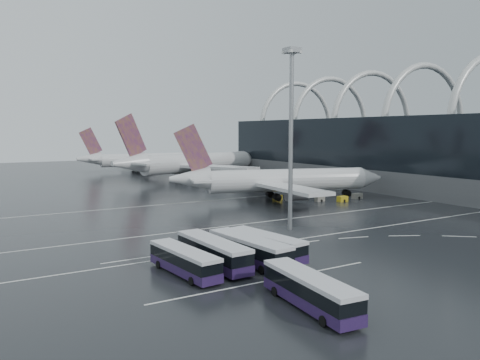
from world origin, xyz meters
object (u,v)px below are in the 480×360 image
gse_cart_belly_a (342,199)px  gse_cart_belly_d (357,196)px  bus_row_far_a (310,290)px  gse_cart_belly_b (320,199)px  floodlight_mast (291,117)px  bus_row_near_d (266,245)px  gse_cart_belly_e (278,197)px  bus_row_near_a (184,260)px  bus_row_near_c (249,249)px  airliner_gate_b (191,163)px  airliner_main (277,181)px  bus_row_near_b (213,252)px  airliner_gate_c (138,160)px

gse_cart_belly_a → gse_cart_belly_d: bearing=15.0°
bus_row_far_a → gse_cart_belly_b: bus_row_far_a is taller
floodlight_mast → bus_row_near_d: bearing=-136.7°
bus_row_far_a → floodlight_mast: size_ratio=0.43×
bus_row_near_d → gse_cart_belly_a: size_ratio=5.39×
gse_cart_belly_e → bus_row_near_d: bearing=-127.1°
bus_row_near_a → gse_cart_belly_b: 60.89m
bus_row_near_a → bus_row_near_d: 12.08m
bus_row_near_c → floodlight_mast: size_ratio=0.46×
gse_cart_belly_b → gse_cart_belly_d: bearing=-6.9°
airliner_gate_b → floodlight_mast: bearing=-118.4°
airliner_main → gse_cart_belly_e: (0.08, -0.06, -3.93)m
bus_row_near_a → gse_cart_belly_e: 60.20m
bus_row_near_b → bus_row_near_d: (7.71, 0.03, -0.13)m
airliner_main → bus_row_near_b: bearing=-116.7°
bus_row_near_a → bus_row_near_d: (12.02, 1.18, 0.05)m
bus_row_near_b → gse_cart_belly_d: bus_row_near_b is taller
bus_row_near_a → bus_row_near_c: 8.65m
bus_row_near_b → floodlight_mast: 29.51m
floodlight_mast → bus_row_near_b: bearing=-149.3°
bus_row_near_b → gse_cart_belly_a: bearing=-60.6°
bus_row_near_a → gse_cart_belly_b: bus_row_near_a is taller
bus_row_near_b → bus_row_near_d: bearing=-92.1°
gse_cart_belly_d → bus_row_near_d: bearing=-146.2°
airliner_gate_b → gse_cart_belly_a: (8.78, -63.59, -4.74)m
bus_row_near_c → gse_cart_belly_b: bus_row_near_c is taller
bus_row_near_c → gse_cart_belly_a: size_ratio=5.77×
airliner_gate_b → airliner_gate_c: bearing=81.8°
bus_row_near_a → gse_cart_belly_d: bearing=-66.4°
bus_row_near_d → gse_cart_belly_b: size_ratio=5.78×
airliner_gate_c → gse_cart_belly_b: size_ratio=22.59×
bus_row_near_d → floodlight_mast: floodlight_mast is taller
airliner_gate_c → bus_row_near_c: size_ratio=3.65×
airliner_gate_c → gse_cart_belly_a: size_ratio=21.07×
bus_row_near_b → gse_cart_belly_e: 56.36m
airliner_main → gse_cart_belly_b: size_ratio=23.66×
bus_row_near_a → gse_cart_belly_e: bus_row_near_a is taller
bus_row_near_c → bus_row_far_a: 15.47m
floodlight_mast → gse_cart_belly_e: 38.18m
airliner_gate_c → bus_row_near_d: (-28.64, -135.82, -2.75)m
bus_row_near_a → floodlight_mast: bearing=-67.2°
airliner_gate_b → gse_cart_belly_e: airliner_gate_b is taller
airliner_gate_c → gse_cart_belly_d: size_ratio=20.61×
bus_row_near_a → bus_row_near_c: bus_row_near_c is taller
airliner_gate_c → bus_row_near_b: 140.65m
gse_cart_belly_a → bus_row_near_a: bearing=-149.4°
bus_row_near_c → gse_cart_belly_d: 61.87m
airliner_main → gse_cart_belly_e: bearing=-20.8°
airliner_main → airliner_gate_b: airliner_gate_b is taller
airliner_gate_b → airliner_gate_c: airliner_gate_b is taller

